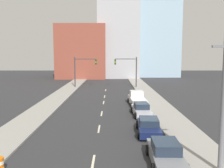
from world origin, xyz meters
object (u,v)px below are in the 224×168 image
at_px(traffic_signal_right, 129,68).
at_px(sedan_navy, 148,126).
at_px(traffic_signal_left, 81,68).
at_px(sedan_silver, 141,110).
at_px(utility_pole_right_near, 223,103).
at_px(pickup_truck_white, 137,99).
at_px(sedan_gray, 165,154).

bearing_deg(traffic_signal_right, sedan_navy, -90.97).
relative_size(traffic_signal_left, traffic_signal_right, 1.00).
distance_m(traffic_signal_left, sedan_silver, 26.07).
bearing_deg(utility_pole_right_near, pickup_truck_white, 98.07).
distance_m(traffic_signal_right, sedan_silver, 24.20).
relative_size(traffic_signal_right, utility_pole_right_near, 0.78).
relative_size(traffic_signal_left, pickup_truck_white, 1.13).
xyz_separation_m(sedan_gray, sedan_navy, (-0.14, 6.16, -0.05)).
bearing_deg(sedan_gray, traffic_signal_left, 106.16).
distance_m(traffic_signal_right, utility_pole_right_near, 37.91).
xyz_separation_m(utility_pole_right_near, sedan_navy, (-3.07, 7.40, -3.54)).
height_order(traffic_signal_left, traffic_signal_right, same).
xyz_separation_m(utility_pole_right_near, pickup_truck_white, (-2.83, 19.97, -3.42)).
height_order(utility_pole_right_near, sedan_gray, utility_pole_right_near).
distance_m(sedan_navy, pickup_truck_white, 12.58).
bearing_deg(sedan_silver, utility_pole_right_near, -80.85).
distance_m(sedan_silver, pickup_truck_white, 6.10).
bearing_deg(sedan_navy, sedan_silver, 92.50).
bearing_deg(traffic_signal_right, sedan_silver, -90.99).
height_order(sedan_navy, pickup_truck_white, pickup_truck_white).
xyz_separation_m(traffic_signal_left, traffic_signal_right, (10.11, 0.00, 0.00)).
distance_m(traffic_signal_left, pickup_truck_white, 20.65).
relative_size(traffic_signal_right, sedan_gray, 1.33).
distance_m(utility_pole_right_near, sedan_silver, 14.61).
relative_size(traffic_signal_left, utility_pole_right_near, 0.78).
height_order(traffic_signal_right, sedan_gray, traffic_signal_right).
xyz_separation_m(traffic_signal_right, sedan_silver, (-0.41, -23.95, -3.48)).
bearing_deg(traffic_signal_left, utility_pole_right_near, -71.49).
distance_m(traffic_signal_right, sedan_gray, 36.75).
bearing_deg(traffic_signal_left, sedan_navy, -72.49).
bearing_deg(sedan_navy, traffic_signal_right, 92.43).
relative_size(sedan_navy, sedan_silver, 1.00).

